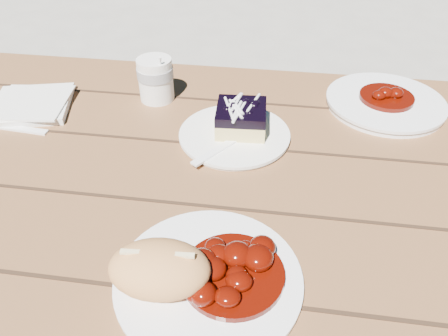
# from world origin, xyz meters

# --- Properties ---
(picnic_table) EXTENTS (2.00, 1.55, 0.75)m
(picnic_table) POSITION_xyz_m (0.00, -0.00, 0.59)
(picnic_table) COLOR brown
(picnic_table) RESTS_ON ground
(main_plate) EXTENTS (0.23, 0.23, 0.02)m
(main_plate) POSITION_xyz_m (0.26, -0.22, 0.76)
(main_plate) COLOR white
(main_plate) RESTS_ON picnic_table
(goulash_stew) EXTENTS (0.13, 0.13, 0.04)m
(goulash_stew) POSITION_xyz_m (0.29, -0.22, 0.79)
(goulash_stew) COLOR #4D0A02
(goulash_stew) RESTS_ON main_plate
(bread_roll) EXTENTS (0.13, 0.09, 0.06)m
(bread_roll) POSITION_xyz_m (0.20, -0.24, 0.80)
(bread_roll) COLOR tan
(bread_roll) RESTS_ON main_plate
(dessert_plate) EXTENTS (0.20, 0.20, 0.01)m
(dessert_plate) POSITION_xyz_m (0.25, 0.11, 0.76)
(dessert_plate) COLOR white
(dessert_plate) RESTS_ON picnic_table
(blueberry_cake) EXTENTS (0.09, 0.09, 0.05)m
(blueberry_cake) POSITION_xyz_m (0.26, 0.12, 0.78)
(blueberry_cake) COLOR #DBC677
(blueberry_cake) RESTS_ON dessert_plate
(fork_dessert) EXTENTS (0.11, 0.14, 0.00)m
(fork_dessert) POSITION_xyz_m (0.23, 0.05, 0.76)
(fork_dessert) COLOR white
(fork_dessert) RESTS_ON dessert_plate
(coffee_cup) EXTENTS (0.07, 0.07, 0.09)m
(coffee_cup) POSITION_xyz_m (0.07, 0.23, 0.79)
(coffee_cup) COLOR white
(coffee_cup) RESTS_ON picnic_table
(napkin_stack) EXTENTS (0.18, 0.18, 0.01)m
(napkin_stack) POSITION_xyz_m (-0.18, 0.16, 0.76)
(napkin_stack) COLOR white
(napkin_stack) RESTS_ON picnic_table
(fork_table) EXTENTS (0.16, 0.04, 0.00)m
(fork_table) POSITION_xyz_m (-0.17, 0.08, 0.75)
(fork_table) COLOR white
(fork_table) RESTS_ON picnic_table
(second_plate) EXTENTS (0.23, 0.23, 0.02)m
(second_plate) POSITION_xyz_m (0.54, 0.27, 0.76)
(second_plate) COLOR white
(second_plate) RESTS_ON picnic_table
(second_stew) EXTENTS (0.11, 0.11, 0.04)m
(second_stew) POSITION_xyz_m (0.54, 0.27, 0.79)
(second_stew) COLOR #4D0A02
(second_stew) RESTS_ON second_plate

